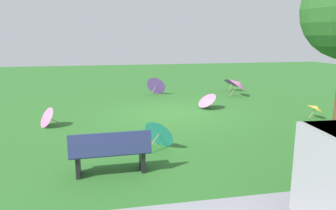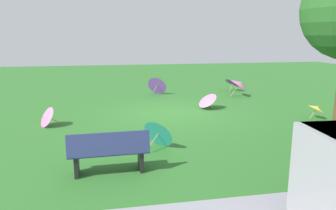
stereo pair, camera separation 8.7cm
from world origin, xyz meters
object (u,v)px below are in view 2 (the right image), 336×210
parasol_pink_1 (240,84)px  parasol_teal_0 (159,133)px  parasol_purple_0 (234,82)px  parasol_purple_1 (158,85)px  parasol_yellow_0 (317,108)px  parasol_pink_0 (207,99)px  parasol_pink_2 (45,117)px  park_bench (109,152)px

parasol_pink_1 → parasol_teal_0: parasol_pink_1 is taller
parasol_purple_0 → parasol_purple_1: size_ratio=1.02×
parasol_yellow_0 → parasol_purple_1: 7.14m
parasol_purple_0 → parasol_yellow_0: bearing=95.6°
parasol_yellow_0 → parasol_purple_1: bearing=-51.0°
parasol_teal_0 → parasol_pink_1: bearing=-127.8°
parasol_pink_0 → parasol_teal_0: bearing=57.7°
parasol_pink_2 → parasol_purple_1: parasol_purple_1 is taller
parasol_pink_0 → parasol_yellow_0: parasol_pink_0 is taller
parasol_pink_2 → parasol_teal_0: bearing=141.3°
parasol_yellow_0 → parasol_pink_1: parasol_pink_1 is taller
parasol_pink_2 → parasol_purple_1: (-4.23, -4.85, 0.13)m
park_bench → parasol_purple_1: bearing=-105.2°
parasol_pink_1 → park_bench: bearing=51.3°
park_bench → parasol_teal_0: 1.83m
park_bench → parasol_pink_2: (1.88, -3.84, -0.15)m
parasol_purple_0 → parasol_pink_2: size_ratio=1.39×
park_bench → parasol_pink_1: (-5.96, -7.45, 0.11)m
parasol_yellow_0 → parasol_pink_2: (8.73, -0.70, -0.05)m
park_bench → parasol_pink_1: size_ratio=1.51×
parasol_pink_0 → parasol_teal_0: (2.47, 3.91, 0.01)m
parasol_pink_1 → parasol_purple_0: (-0.32, -1.47, -0.10)m
parasol_purple_0 → parasol_teal_0: bearing=56.3°
parasol_purple_0 → parasol_pink_2: 9.61m
parasol_pink_1 → parasol_pink_2: parasol_pink_1 is taller
parasol_purple_0 → parasol_pink_0: bearing=54.9°
parasol_purple_1 → park_bench: bearing=74.8°
parasol_pink_0 → parasol_teal_0: size_ratio=1.00×
parasol_yellow_0 → parasol_purple_0: 5.81m
parasol_yellow_0 → parasol_purple_1: (4.49, -5.55, 0.08)m
park_bench → parasol_pink_0: bearing=-125.2°
parasol_pink_2 → parasol_purple_1: bearing=-131.1°
parasol_purple_1 → parasol_purple_0: bearing=-176.7°
park_bench → parasol_yellow_0: bearing=-155.4°
parasol_purple_0 → parasol_pink_2: parasol_purple_0 is taller
parasol_pink_0 → parasol_pink_2: size_ratio=1.16×
parasol_purple_1 → parasol_pink_0: bearing=111.4°
parasol_teal_0 → parasol_purple_0: 9.10m
parasol_pink_1 → parasol_pink_2: bearing=24.7°
parasol_yellow_0 → parasol_pink_1: size_ratio=0.62×
park_bench → parasol_pink_2: bearing=-64.0°
parasol_purple_0 → parasol_pink_1: bearing=77.7°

